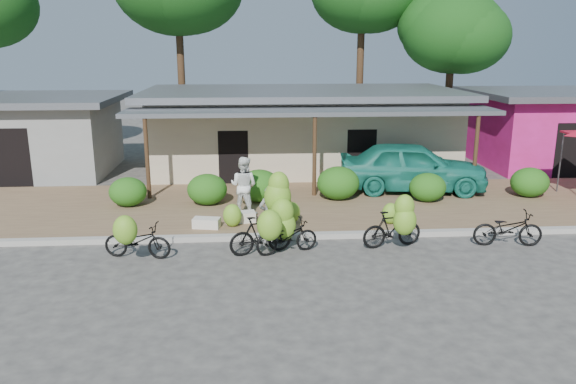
# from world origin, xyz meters

# --- Properties ---
(ground) EXTENTS (100.00, 100.00, 0.00)m
(ground) POSITION_xyz_m (0.00, 0.00, 0.00)
(ground) COLOR #3E3C3A
(ground) RESTS_ON ground
(sidewalk) EXTENTS (60.00, 6.00, 0.12)m
(sidewalk) POSITION_xyz_m (0.00, 5.00, 0.06)
(sidewalk) COLOR olive
(sidewalk) RESTS_ON ground
(curb) EXTENTS (60.00, 0.25, 0.15)m
(curb) POSITION_xyz_m (0.00, 2.00, 0.07)
(curb) COLOR #A8A399
(curb) RESTS_ON ground
(shop_main) EXTENTS (13.00, 8.50, 3.35)m
(shop_main) POSITION_xyz_m (0.00, 10.93, 1.72)
(shop_main) COLOR beige
(shop_main) RESTS_ON ground
(shop_pink) EXTENTS (6.00, 6.00, 3.25)m
(shop_pink) POSITION_xyz_m (10.50, 10.99, 1.67)
(shop_pink) COLOR #DE228E
(shop_pink) RESTS_ON ground
(shop_grey) EXTENTS (7.00, 6.00, 3.15)m
(shop_grey) POSITION_xyz_m (-11.00, 10.99, 1.62)
(shop_grey) COLOR gray
(shop_grey) RESTS_ON ground
(tree_near_right) EXTENTS (4.98, 4.84, 7.68)m
(tree_near_right) POSITION_xyz_m (7.31, 14.61, 5.83)
(tree_near_right) COLOR #44301B
(tree_near_right) RESTS_ON ground
(hedge_0) EXTENTS (1.20, 1.08, 0.93)m
(hedge_0) POSITION_xyz_m (-6.11, 5.19, 0.59)
(hedge_0) COLOR #1A5E15
(hedge_0) RESTS_ON sidewalk
(hedge_1) EXTENTS (1.29, 1.16, 1.00)m
(hedge_1) POSITION_xyz_m (-3.58, 5.20, 0.62)
(hedge_1) COLOR #1A5E15
(hedge_1) RESTS_ON sidewalk
(hedge_2) EXTENTS (1.37, 1.24, 1.07)m
(hedge_2) POSITION_xyz_m (-1.89, 5.42, 0.66)
(hedge_2) COLOR #1A5E15
(hedge_2) RESTS_ON sidewalk
(hedge_3) EXTENTS (1.42, 1.28, 1.11)m
(hedge_3) POSITION_xyz_m (0.74, 5.55, 0.67)
(hedge_3) COLOR #1A5E15
(hedge_3) RESTS_ON sidewalk
(hedge_4) EXTENTS (1.21, 1.09, 0.94)m
(hedge_4) POSITION_xyz_m (3.65, 5.09, 0.59)
(hedge_4) COLOR #1A5E15
(hedge_4) RESTS_ON sidewalk
(hedge_5) EXTENTS (1.28, 1.15, 1.00)m
(hedge_5) POSITION_xyz_m (7.30, 5.43, 0.62)
(hedge_5) COLOR #1A5E15
(hedge_5) RESTS_ON sidewalk
(bike_far_left) EXTENTS (1.78, 1.34, 1.30)m
(bike_far_left) POSITION_xyz_m (-5.03, 0.74, 0.54)
(bike_far_left) COLOR black
(bike_far_left) RESTS_ON ground
(bike_left) EXTENTS (1.73, 1.36, 1.34)m
(bike_left) POSITION_xyz_m (-1.89, 0.79, 0.61)
(bike_left) COLOR black
(bike_left) RESTS_ON ground
(bike_center) EXTENTS (1.74, 1.35, 2.01)m
(bike_center) POSITION_xyz_m (-1.38, 1.22, 0.83)
(bike_center) COLOR black
(bike_center) RESTS_ON ground
(bike_right) EXTENTS (1.70, 1.28, 1.58)m
(bike_right) POSITION_xyz_m (1.53, 1.00, 0.67)
(bike_right) COLOR black
(bike_right) RESTS_ON ground
(bike_far_right) EXTENTS (1.85, 0.81, 0.94)m
(bike_far_right) POSITION_xyz_m (4.54, 1.07, 0.47)
(bike_far_right) COLOR black
(bike_far_right) RESTS_ON ground
(loose_banana_a) EXTENTS (0.53, 0.45, 0.66)m
(loose_banana_a) POSITION_xyz_m (-2.71, 2.83, 0.45)
(loose_banana_a) COLOR #73B62D
(loose_banana_a) RESTS_ON sidewalk
(loose_banana_b) EXTENTS (0.50, 0.42, 0.62)m
(loose_banana_b) POSITION_xyz_m (-1.00, 3.08, 0.43)
(loose_banana_b) COLOR #73B62D
(loose_banana_b) RESTS_ON sidewalk
(loose_banana_c) EXTENTS (0.49, 0.42, 0.62)m
(loose_banana_c) POSITION_xyz_m (1.84, 2.78, 0.43)
(loose_banana_c) COLOR #73B62D
(loose_banana_c) RESTS_ON sidewalk
(sack_near) EXTENTS (0.90, 0.51, 0.30)m
(sack_near) POSITION_xyz_m (-2.49, 3.24, 0.27)
(sack_near) COLOR white
(sack_near) RESTS_ON sidewalk
(sack_far) EXTENTS (0.81, 0.52, 0.28)m
(sack_far) POSITION_xyz_m (-3.44, 2.77, 0.26)
(sack_far) COLOR white
(sack_far) RESTS_ON sidewalk
(vendor) EXTENTS (0.63, 0.46, 1.58)m
(vendor) POSITION_xyz_m (-1.69, 1.70, 0.79)
(vendor) COLOR gray
(vendor) RESTS_ON ground
(bystander) EXTENTS (1.07, 0.97, 1.78)m
(bystander) POSITION_xyz_m (-2.39, 4.06, 1.01)
(bystander) COLOR white
(bystander) RESTS_ON sidewalk
(teal_van) EXTENTS (5.37, 2.72, 1.75)m
(teal_van) POSITION_xyz_m (3.51, 6.50, 1.00)
(teal_van) COLOR #1B7C69
(teal_van) RESTS_ON sidewalk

